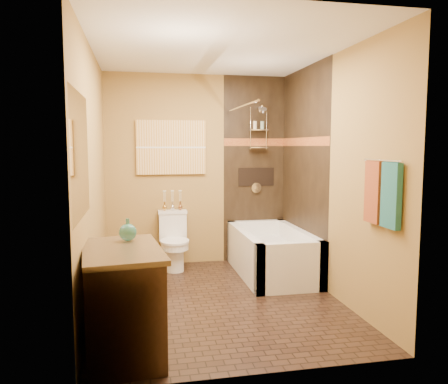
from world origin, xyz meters
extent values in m
plane|color=black|center=(0.00, 0.00, 0.00)|extent=(3.00, 3.00, 0.00)
cube|color=olive|center=(-1.20, 0.00, 1.25)|extent=(0.02, 3.00, 2.50)
cube|color=olive|center=(1.20, 0.00, 1.25)|extent=(0.02, 3.00, 2.50)
cube|color=olive|center=(0.00, 1.50, 1.25)|extent=(2.40, 0.02, 2.50)
cube|color=olive|center=(0.00, -1.50, 1.25)|extent=(2.40, 0.02, 2.50)
plane|color=silver|center=(0.00, 0.00, 2.50)|extent=(3.00, 3.00, 0.00)
cube|color=black|center=(0.78, 1.49, 1.25)|extent=(0.85, 0.01, 2.50)
cube|color=black|center=(1.19, 0.75, 1.25)|extent=(0.01, 1.50, 2.50)
cube|color=maroon|center=(0.78, 1.48, 1.62)|extent=(0.85, 0.01, 0.10)
cube|color=maroon|center=(1.18, 0.75, 1.62)|extent=(0.01, 1.50, 0.10)
cube|color=black|center=(0.80, 1.48, 1.15)|extent=(0.50, 0.01, 0.25)
cylinder|color=silver|center=(0.80, 1.35, 2.08)|extent=(0.02, 0.26, 0.02)
cylinder|color=silver|center=(0.80, 1.20, 2.03)|extent=(0.11, 0.11, 0.09)
cylinder|color=silver|center=(0.80, 1.47, 1.00)|extent=(0.14, 0.02, 0.14)
cylinder|color=silver|center=(0.40, 0.75, 2.02)|extent=(0.03, 1.55, 0.03)
cylinder|color=silver|center=(1.15, -1.05, 1.45)|extent=(0.02, 0.55, 0.02)
cube|color=#1B5A59|center=(1.16, -1.18, 1.18)|extent=(0.05, 0.22, 0.52)
cube|color=maroon|center=(1.16, -0.92, 1.18)|extent=(0.05, 0.22, 0.52)
cube|color=gold|center=(-0.35, 1.48, 1.55)|extent=(0.90, 0.04, 0.70)
cube|color=white|center=(-1.19, -1.00, 1.50)|extent=(0.01, 1.00, 0.90)
cube|color=white|center=(0.80, 0.05, 0.28)|extent=(0.80, 0.10, 0.55)
cube|color=white|center=(0.80, 1.45, 0.28)|extent=(0.80, 0.10, 0.55)
cube|color=white|center=(0.45, 0.75, 0.28)|extent=(0.10, 1.50, 0.55)
cube|color=white|center=(1.15, 0.75, 0.28)|extent=(0.10, 1.50, 0.55)
cube|color=white|center=(0.80, 0.75, 0.17)|extent=(0.64, 1.34, 0.35)
cube|color=white|center=(-0.35, 1.39, 0.52)|extent=(0.36, 0.17, 0.35)
cube|color=white|center=(-0.35, 1.39, 0.71)|extent=(0.38, 0.19, 0.04)
cylinder|color=white|center=(-0.35, 1.11, 0.18)|extent=(0.22, 0.22, 0.35)
cylinder|color=white|center=(-0.35, 1.11, 0.33)|extent=(0.34, 0.34, 0.09)
cylinder|color=white|center=(-0.35, 1.11, 0.38)|extent=(0.36, 0.36, 0.03)
cube|color=black|center=(-0.92, -1.00, 0.39)|extent=(0.63, 0.93, 0.77)
cube|color=black|center=(-0.91, -1.00, 0.79)|extent=(0.66, 0.98, 0.04)
camera|label=1|loc=(-0.79, -4.26, 1.57)|focal=35.00mm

